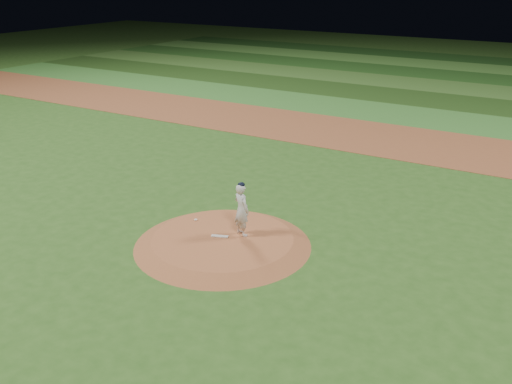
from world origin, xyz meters
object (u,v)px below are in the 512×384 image
Objects in this scene: pitchers_mound at (223,241)px; rosin_bag at (196,220)px; pitching_rubber at (220,236)px; pitcher_on_mound at (242,209)px.

rosin_bag reaches higher than pitchers_mound.
pitching_rubber is (-0.12, 0.02, 0.14)m from pitchers_mound.
rosin_bag is at bearing 176.77° from pitcher_on_mound.
pitcher_on_mound is at bearing 52.39° from pitchers_mound.
pitchers_mound is 49.58× the size of rosin_bag.
pitcher_on_mound is at bearing 21.70° from pitching_rubber.
pitchers_mound is 1.17m from pitcher_on_mound.
pitcher_on_mound is (0.51, 0.48, 0.85)m from pitching_rubber.
pitchers_mound is at bearing -127.61° from pitcher_on_mound.
pitcher_on_mound reaches higher than pitching_rubber.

